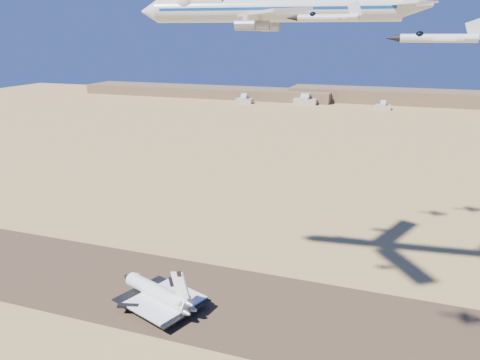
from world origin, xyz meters
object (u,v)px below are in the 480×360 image
(chase_jet_a, at_px, (326,17))
(shuttle, at_px, (158,294))
(crew_b, at_px, (175,322))
(chase_jet_e, at_px, (397,2))
(chase_jet_b, at_px, (436,38))
(crew_c, at_px, (158,322))
(chase_jet_d, at_px, (346,7))
(carrier_747, at_px, (265,10))
(crew_a, at_px, (176,320))

(chase_jet_a, bearing_deg, shuttle, 154.07)
(crew_b, xyz_separation_m, chase_jet_a, (47.01, -21.43, 91.74))
(crew_b, relative_size, chase_jet_e, 0.11)
(chase_jet_b, bearing_deg, shuttle, 156.85)
(crew_c, distance_m, chase_jet_a, 107.48)
(chase_jet_a, bearing_deg, chase_jet_b, -17.99)
(crew_b, xyz_separation_m, chase_jet_d, (38.51, 72.78, 98.20))
(shuttle, bearing_deg, chase_jet_a, -7.07)
(crew_b, distance_m, chase_jet_d, 128.15)
(shuttle, xyz_separation_m, carrier_747, (31.46, 17.96, 91.78))
(crew_b, height_order, crew_c, crew_c)
(carrier_747, height_order, chase_jet_b, carrier_747)
(chase_jet_a, relative_size, chase_jet_e, 0.90)
(chase_jet_a, relative_size, chase_jet_d, 1.00)
(crew_a, bearing_deg, chase_jet_d, -48.38)
(chase_jet_a, bearing_deg, chase_jet_d, 96.31)
(chase_jet_e, bearing_deg, chase_jet_d, -159.50)
(crew_c, relative_size, chase_jet_e, 0.11)
(chase_jet_d, bearing_deg, crew_a, -121.69)
(crew_a, xyz_separation_m, chase_jet_a, (47.49, -22.83, 91.73))
(chase_jet_e, bearing_deg, carrier_747, -133.71)
(chase_jet_a, relative_size, chase_jet_b, 0.95)
(shuttle, height_order, chase_jet_d, chase_jet_d)
(shuttle, xyz_separation_m, chase_jet_a, (57.80, -29.56, 87.99))
(crew_b, height_order, chase_jet_b, chase_jet_b)
(crew_a, xyz_separation_m, chase_jet_b, (67.14, -29.65, 88.09))
(chase_jet_d, bearing_deg, crew_b, -120.93)
(crew_b, relative_size, crew_c, 0.99)
(carrier_747, xyz_separation_m, crew_c, (-26.14, -27.94, -95.52))
(carrier_747, distance_m, crew_a, 100.90)
(chase_jet_e, bearing_deg, crew_c, -137.98)
(chase_jet_d, distance_m, chase_jet_e, 20.76)
(shuttle, distance_m, crew_b, 14.02)
(crew_c, height_order, chase_jet_b, chase_jet_b)
(crew_c, relative_size, chase_jet_a, 0.12)
(crew_b, xyz_separation_m, chase_jet_b, (66.66, -28.25, 88.10))
(carrier_747, relative_size, chase_jet_b, 5.70)
(carrier_747, relative_size, chase_jet_e, 5.42)
(chase_jet_e, bearing_deg, shuttle, -143.74)
(chase_jet_a, bearing_deg, carrier_747, 120.16)
(chase_jet_d, bearing_deg, carrier_747, -113.95)
(chase_jet_a, distance_m, chase_jet_d, 94.80)
(shuttle, distance_m, crew_a, 12.86)
(crew_b, height_order, chase_jet_a, chase_jet_a)
(shuttle, distance_m, chase_jet_e, 139.84)
(crew_a, bearing_deg, shuttle, 37.14)
(chase_jet_d, bearing_deg, chase_jet_e, 29.92)
(chase_jet_a, xyz_separation_m, chase_jet_e, (8.81, 105.42, 8.77))
(crew_a, height_order, chase_jet_a, chase_jet_a)
(crew_c, height_order, chase_jet_a, chase_jet_a)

